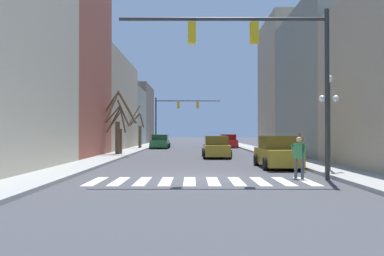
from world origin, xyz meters
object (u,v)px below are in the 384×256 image
car_parked_left_near (214,147)px  street_tree_left_near (137,130)px  traffic_signal_far (174,110)px  car_parked_right_near (275,153)px  pedestrian_on_right_sidewalk (298,144)px  pedestrian_on_left_sidewalk (297,154)px  traffic_signal_near (264,54)px  car_driving_away_lane (159,142)px  street_tree_left_mid (117,131)px  car_parked_right_mid (226,141)px  street_tree_left_far (116,123)px  street_lamp_right_corner (327,103)px

car_parked_left_near → street_tree_left_near: 16.04m
traffic_signal_far → car_parked_right_near: (6.65, -28.15, -3.88)m
car_parked_right_near → pedestrian_on_right_sidewalk: pedestrian_on_right_sidewalk is taller
car_parked_left_near → street_tree_left_near: street_tree_left_near is taller
car_parked_right_near → pedestrian_on_left_sidewalk: bearing=178.2°
traffic_signal_near → car_parked_right_near: bearing=72.6°
car_driving_away_lane → street_tree_left_mid: bearing=170.1°
traffic_signal_far → car_parked_right_mid: (6.56, -2.10, -3.91)m
traffic_signal_near → car_driving_away_lane: 29.59m
traffic_signal_near → traffic_signal_far: 33.54m
car_parked_left_near → street_tree_left_near: bearing=29.1°
traffic_signal_near → street_tree_left_near: (-8.92, 26.97, -2.85)m
street_tree_left_far → street_tree_left_mid: bearing=96.6°
car_driving_away_lane → pedestrian_on_right_sidewalk: bearing=-150.7°
traffic_signal_near → car_parked_right_near: (1.57, 5.00, -4.20)m
street_tree_left_mid → car_driving_away_lane: bearing=80.1°
traffic_signal_near → street_tree_left_far: bearing=120.7°
car_parked_left_near → pedestrian_on_right_sidewalk: 6.27m
car_driving_away_lane → street_tree_left_mid: street_tree_left_mid is taller
car_parked_left_near → street_tree_left_near: size_ratio=0.98×
traffic_signal_near → car_parked_right_mid: size_ratio=1.72×
pedestrian_on_right_sidewalk → street_tree_left_far: size_ratio=0.33×
car_driving_away_lane → pedestrian_on_right_sidewalk: pedestrian_on_right_sidewalk is taller
street_tree_left_near → street_tree_left_far: bearing=-89.6°
traffic_signal_near → car_parked_right_near: 6.71m
street_tree_left_mid → street_tree_left_far: bearing=-83.4°
traffic_signal_near → car_parked_right_mid: 31.36m
street_lamp_right_corner → car_parked_right_mid: size_ratio=0.90×
street_tree_left_far → car_parked_left_near: bearing=-13.8°
car_parked_left_near → car_parked_right_near: size_ratio=1.06×
street_tree_left_near → pedestrian_on_right_sidewalk: bearing=-53.4°
street_lamp_right_corner → car_parked_right_near: size_ratio=1.00×
car_parked_left_near → street_lamp_right_corner: bearing=-156.7°
street_lamp_right_corner → pedestrian_on_right_sidewalk: bearing=84.8°
traffic_signal_far → car_parked_right_mid: bearing=-17.8°
street_lamp_right_corner → pedestrian_on_left_sidewalk: street_lamp_right_corner is taller
traffic_signal_far → pedestrian_on_left_sidewalk: size_ratio=4.94×
car_parked_right_mid → pedestrian_on_left_sidewalk: bearing=179.9°
traffic_signal_near → car_parked_left_near: (-1.14, 13.02, -4.23)m
traffic_signal_far → street_tree_left_mid: traffic_signal_far is taller
traffic_signal_near → car_parked_right_near: size_ratio=1.91×
car_parked_left_near → pedestrian_on_left_sidewalk: 12.84m
street_lamp_right_corner → car_parked_right_mid: 28.74m
car_parked_right_mid → street_tree_left_far: size_ratio=0.95×
traffic_signal_far → pedestrian_on_right_sidewalk: 25.59m
pedestrian_on_right_sidewalk → street_tree_left_near: 21.78m
car_driving_away_lane → traffic_signal_near: bearing=-166.9°
car_parked_right_mid → street_tree_left_mid: (-10.38, -15.60, 1.21)m
car_parked_left_near → car_parked_right_near: car_parked_right_near is taller
traffic_signal_far → street_tree_left_far: bearing=-101.7°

